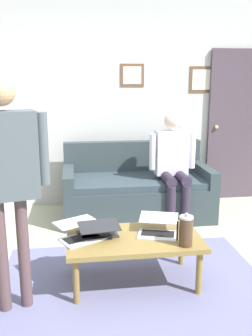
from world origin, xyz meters
TOP-DOWN VIEW (x-y plane):
  - ground_plane at (0.00, 0.00)m, footprint 7.68×7.68m
  - area_rug at (0.06, 0.09)m, footprint 2.20×1.70m
  - back_wall at (-0.00, -2.20)m, footprint 7.04×0.11m
  - interior_door at (-1.71, -2.11)m, footprint 0.82×0.09m
  - couch at (-0.22, -1.58)m, footprint 1.77×0.88m
  - coffee_table at (0.06, -0.01)m, footprint 1.08×0.62m
  - laptop_left at (-0.14, -0.05)m, footprint 0.40×0.41m
  - laptop_center at (0.35, -0.07)m, footprint 0.36×0.34m
  - laptop_right at (0.50, -0.05)m, footprint 0.44×0.44m
  - french_press at (-0.30, 0.20)m, footprint 0.13×0.11m
  - person_standing at (0.99, 0.22)m, footprint 0.59×0.29m
  - person_seated at (-0.61, -1.36)m, footprint 0.55×0.51m

SIDE VIEW (x-z plane):
  - ground_plane at x=0.00m, z-range 0.00..0.00m
  - area_rug at x=0.06m, z-range 0.00..0.01m
  - couch at x=-0.22m, z-range -0.13..0.75m
  - coffee_table at x=0.06m, z-range 0.16..0.56m
  - laptop_center at x=0.35m, z-range 0.38..0.51m
  - laptop_left at x=-0.14m, z-range 0.38..0.51m
  - laptop_right at x=0.50m, z-range 0.39..0.51m
  - french_press at x=-0.30m, z-range 0.39..0.66m
  - person_seated at x=-0.61m, z-range 0.09..1.37m
  - interior_door at x=-1.71m, z-range 0.00..2.05m
  - person_standing at x=0.99m, z-range 0.24..1.91m
  - back_wall at x=0.00m, z-range 0.00..2.70m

